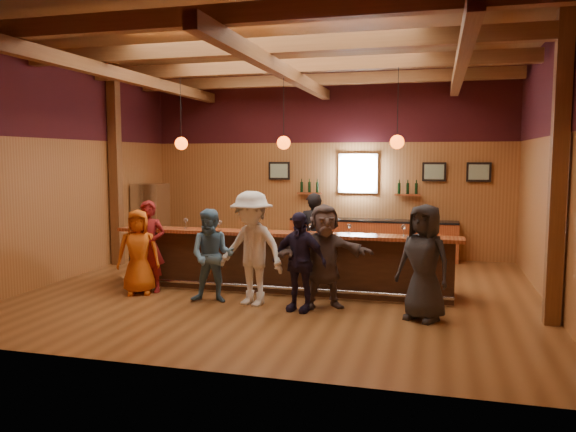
{
  "coord_description": "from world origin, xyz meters",
  "views": [
    {
      "loc": [
        2.68,
        -9.76,
        2.44
      ],
      "look_at": [
        0.0,
        0.3,
        1.35
      ],
      "focal_mm": 35.0,
      "sensor_mm": 36.0,
      "label": 1
    }
  ],
  "objects_px": {
    "customer_orange": "(138,252)",
    "ice_bucket": "(301,226)",
    "bartender": "(313,236)",
    "bottle_a": "(321,225)",
    "customer_brown": "(324,256)",
    "customer_dark": "(424,262)",
    "customer_denim": "(212,256)",
    "customer_redvest": "(149,246)",
    "stainless_fridge": "(151,220)",
    "back_bar_cabinet": "(372,239)",
    "bar_counter": "(287,261)",
    "customer_white": "(252,249)",
    "customer_navy": "(299,262)"
  },
  "relations": [
    {
      "from": "back_bar_cabinet",
      "to": "customer_orange",
      "type": "distance_m",
      "value": 5.89
    },
    {
      "from": "bar_counter",
      "to": "back_bar_cabinet",
      "type": "bearing_deg",
      "value": 71.66
    },
    {
      "from": "bartender",
      "to": "back_bar_cabinet",
      "type": "bearing_deg",
      "value": -129.23
    },
    {
      "from": "customer_brown",
      "to": "stainless_fridge",
      "type": "bearing_deg",
      "value": 121.25
    },
    {
      "from": "bar_counter",
      "to": "customer_orange",
      "type": "relative_size",
      "value": 4.14
    },
    {
      "from": "customer_redvest",
      "to": "customer_brown",
      "type": "distance_m",
      "value": 3.29
    },
    {
      "from": "bar_counter",
      "to": "customer_redvest",
      "type": "height_order",
      "value": "customer_redvest"
    },
    {
      "from": "customer_denim",
      "to": "customer_dark",
      "type": "bearing_deg",
      "value": -11.17
    },
    {
      "from": "back_bar_cabinet",
      "to": "customer_denim",
      "type": "height_order",
      "value": "customer_denim"
    },
    {
      "from": "stainless_fridge",
      "to": "bottle_a",
      "type": "bearing_deg",
      "value": -29.54
    },
    {
      "from": "customer_redvest",
      "to": "bar_counter",
      "type": "bearing_deg",
      "value": 13.03
    },
    {
      "from": "bartender",
      "to": "bottle_a",
      "type": "bearing_deg",
      "value": 88.81
    },
    {
      "from": "customer_orange",
      "to": "customer_redvest",
      "type": "bearing_deg",
      "value": 38.15
    },
    {
      "from": "back_bar_cabinet",
      "to": "bottle_a",
      "type": "height_order",
      "value": "bottle_a"
    },
    {
      "from": "customer_dark",
      "to": "customer_denim",
      "type": "bearing_deg",
      "value": -154.76
    },
    {
      "from": "back_bar_cabinet",
      "to": "stainless_fridge",
      "type": "distance_m",
      "value": 5.43
    },
    {
      "from": "customer_brown",
      "to": "bottle_a",
      "type": "relative_size",
      "value": 4.62
    },
    {
      "from": "customer_orange",
      "to": "ice_bucket",
      "type": "bearing_deg",
      "value": -6.84
    },
    {
      "from": "customer_white",
      "to": "customer_brown",
      "type": "xyz_separation_m",
      "value": [
        1.18,
        0.16,
        -0.1
      ]
    },
    {
      "from": "customer_brown",
      "to": "ice_bucket",
      "type": "xyz_separation_m",
      "value": [
        -0.6,
        0.9,
        0.37
      ]
    },
    {
      "from": "customer_orange",
      "to": "customer_white",
      "type": "height_order",
      "value": "customer_white"
    },
    {
      "from": "ice_bucket",
      "to": "bottle_a",
      "type": "distance_m",
      "value": 0.39
    },
    {
      "from": "customer_navy",
      "to": "customer_white",
      "type": "bearing_deg",
      "value": -177.29
    },
    {
      "from": "customer_white",
      "to": "customer_brown",
      "type": "bearing_deg",
      "value": 24.94
    },
    {
      "from": "bar_counter",
      "to": "customer_orange",
      "type": "height_order",
      "value": "customer_orange"
    },
    {
      "from": "stainless_fridge",
      "to": "customer_denim",
      "type": "xyz_separation_m",
      "value": [
        3.15,
        -3.69,
        -0.11
      ]
    },
    {
      "from": "ice_bucket",
      "to": "customer_white",
      "type": "bearing_deg",
      "value": -118.9
    },
    {
      "from": "customer_white",
      "to": "bottle_a",
      "type": "height_order",
      "value": "customer_white"
    },
    {
      "from": "bar_counter",
      "to": "customer_dark",
      "type": "xyz_separation_m",
      "value": [
        2.5,
        -1.4,
        0.36
      ]
    },
    {
      "from": "customer_orange",
      "to": "bartender",
      "type": "relative_size",
      "value": 0.88
    },
    {
      "from": "back_bar_cabinet",
      "to": "bar_counter",
      "type": "bearing_deg",
      "value": -108.34
    },
    {
      "from": "customer_redvest",
      "to": "customer_dark",
      "type": "xyz_separation_m",
      "value": [
        4.86,
        -0.55,
        0.04
      ]
    },
    {
      "from": "stainless_fridge",
      "to": "customer_redvest",
      "type": "distance_m",
      "value": 3.74
    },
    {
      "from": "customer_dark",
      "to": "bar_counter",
      "type": "bearing_deg",
      "value": 178.69
    },
    {
      "from": "bar_counter",
      "to": "ice_bucket",
      "type": "relative_size",
      "value": 28.19
    },
    {
      "from": "customer_redvest",
      "to": "bartender",
      "type": "height_order",
      "value": "bartender"
    },
    {
      "from": "customer_orange",
      "to": "bar_counter",
      "type": "bearing_deg",
      "value": -0.81
    },
    {
      "from": "bar_counter",
      "to": "customer_white",
      "type": "height_order",
      "value": "customer_white"
    },
    {
      "from": "customer_denim",
      "to": "customer_navy",
      "type": "relative_size",
      "value": 1.0
    },
    {
      "from": "customer_denim",
      "to": "bottle_a",
      "type": "distance_m",
      "value": 1.98
    },
    {
      "from": "back_bar_cabinet",
      "to": "stainless_fridge",
      "type": "xyz_separation_m",
      "value": [
        -5.3,
        -1.12,
        0.42
      ]
    },
    {
      "from": "stainless_fridge",
      "to": "bottle_a",
      "type": "relative_size",
      "value": 4.9
    },
    {
      "from": "bar_counter",
      "to": "customer_dark",
      "type": "bearing_deg",
      "value": -29.27
    },
    {
      "from": "customer_brown",
      "to": "bottle_a",
      "type": "xyz_separation_m",
      "value": [
        -0.23,
        0.82,
        0.41
      ]
    },
    {
      "from": "back_bar_cabinet",
      "to": "customer_dark",
      "type": "relative_size",
      "value": 2.28
    },
    {
      "from": "customer_denim",
      "to": "bartender",
      "type": "bearing_deg",
      "value": 53.19
    },
    {
      "from": "stainless_fridge",
      "to": "customer_white",
      "type": "distance_m",
      "value": 5.34
    },
    {
      "from": "customer_navy",
      "to": "customer_dark",
      "type": "distance_m",
      "value": 1.93
    },
    {
      "from": "customer_navy",
      "to": "customer_denim",
      "type": "bearing_deg",
      "value": -173.47
    },
    {
      "from": "customer_redvest",
      "to": "customer_white",
      "type": "height_order",
      "value": "customer_white"
    }
  ]
}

